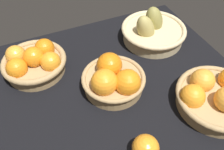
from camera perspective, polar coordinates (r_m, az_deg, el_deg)
The scene contains 6 objects.
market_tray at distance 81.41cm, azimuth 1.00°, elevation -2.72°, with size 84.00×72.00×3.00cm, color black.
basket_near_right at distance 85.57cm, azimuth -18.05°, elevation 2.98°, with size 21.85×21.85×10.50cm.
basket_near_left_pears at distance 96.19cm, azimuth 9.62°, elevation 10.23°, with size 25.09×25.09×13.62cm.
basket_center at distance 75.34cm, azimuth 0.38°, elevation -1.02°, with size 20.45×20.45×11.29cm.
basket_far_left at distance 78.30cm, azimuth 23.83°, elevation -4.54°, with size 24.98×24.98×10.83cm.
loose_orange_front_gap at distance 64.00cm, azimuth 7.98°, elevation -16.80°, with size 7.06×7.06×7.06cm, color orange.
Camera 1 is at (22.68, 47.73, 63.43)cm, focal length 38.45 mm.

